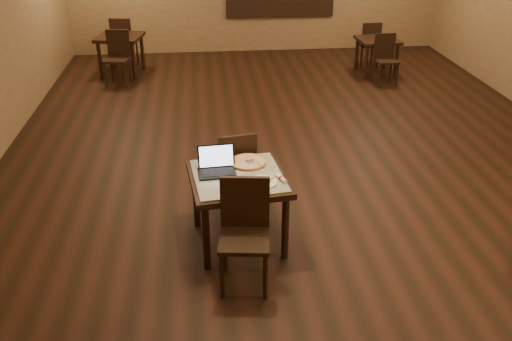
{
  "coord_description": "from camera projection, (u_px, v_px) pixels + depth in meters",
  "views": [
    {
      "loc": [
        -1.25,
        -6.95,
        3.22
      ],
      "look_at": [
        -0.78,
        -2.43,
        0.85
      ],
      "focal_mm": 38.0,
      "sensor_mm": 36.0,
      "label": 1
    }
  ],
  "objects": [
    {
      "name": "other_table_a_chair_far",
      "position": [
        369.0,
        42.0,
        10.81
      ],
      "size": [
        0.4,
        0.4,
        0.9
      ],
      "rotation": [
        0.0,
        0.0,
        3.18
      ],
      "color": "black",
      "rests_on": "ground"
    },
    {
      "name": "pizza_whole",
      "position": [
        248.0,
        162.0,
        5.44
      ],
      "size": [
        0.36,
        0.36,
        0.03
      ],
      "color": "#FAE4A6",
      "rests_on": "pizza_pan"
    },
    {
      "name": "chair_main_far",
      "position": [
        236.0,
        167.0,
        5.88
      ],
      "size": [
        0.48,
        0.48,
        0.95
      ],
      "rotation": [
        0.0,
        0.0,
        3.33
      ],
      "color": "black",
      "rests_on": "ground"
    },
    {
      "name": "ground",
      "position": [
        293.0,
        142.0,
        7.73
      ],
      "size": [
        10.0,
        10.0,
        0.0
      ],
      "primitive_type": "plane",
      "color": "black",
      "rests_on": "ground"
    },
    {
      "name": "chair_main_near",
      "position": [
        245.0,
        227.0,
        4.78
      ],
      "size": [
        0.49,
        0.49,
        1.01
      ],
      "rotation": [
        0.0,
        0.0,
        -0.13
      ],
      "color": "black",
      "rests_on": "ground"
    },
    {
      "name": "other_table_b_chair_far",
      "position": [
        123.0,
        39.0,
        10.83
      ],
      "size": [
        0.49,
        0.49,
        0.97
      ],
      "rotation": [
        0.0,
        0.0,
        2.97
      ],
      "color": "black",
      "rests_on": "ground"
    },
    {
      "name": "napkin_roll",
      "position": [
        281.0,
        178.0,
        5.13
      ],
      "size": [
        0.1,
        0.17,
        0.04
      ],
      "rotation": [
        0.0,
        0.0,
        0.4
      ],
      "color": "white",
      "rests_on": "tiled_table"
    },
    {
      "name": "laptop",
      "position": [
        217.0,
        165.0,
        5.27
      ],
      "size": [
        0.38,
        0.31,
        0.25
      ],
      "rotation": [
        0.0,
        0.0,
        0.08
      ],
      "color": "black",
      "rests_on": "tiled_table"
    },
    {
      "name": "wall_front",
      "position": [
        471.0,
        288.0,
        2.63
      ],
      "size": [
        8.0,
        0.02,
        3.0
      ],
      "primitive_type": "cube",
      "color": "olive",
      "rests_on": "ground"
    },
    {
      "name": "other_table_b_chair_near",
      "position": [
        118.0,
        54.0,
        9.83
      ],
      "size": [
        0.49,
        0.49,
        0.97
      ],
      "rotation": [
        0.0,
        0.0,
        -0.17
      ],
      "color": "black",
      "rests_on": "ground"
    },
    {
      "name": "spatula",
      "position": [
        250.0,
        162.0,
        5.42
      ],
      "size": [
        0.13,
        0.23,
        0.01
      ],
      "primitive_type": "cube",
      "rotation": [
        0.0,
        0.0,
        0.17
      ],
      "color": "silver",
      "rests_on": "pizza_whole"
    },
    {
      "name": "pizza_pan",
      "position": [
        248.0,
        163.0,
        5.45
      ],
      "size": [
        0.38,
        0.38,
        0.01
      ],
      "primitive_type": "cylinder",
      "color": "silver",
      "rests_on": "tiled_table"
    },
    {
      "name": "tiled_table",
      "position": [
        238.0,
        184.0,
        5.28
      ],
      "size": [
        1.02,
        1.02,
        0.76
      ],
      "rotation": [
        0.0,
        0.0,
        0.12
      ],
      "color": "black",
      "rests_on": "ground"
    },
    {
      "name": "pizza_slice",
      "position": [
        263.0,
        181.0,
        5.08
      ],
      "size": [
        0.22,
        0.22,
        0.02
      ],
      "primitive_type": null,
      "rotation": [
        0.0,
        0.0,
        0.38
      ],
      "color": "#FAE4A6",
      "rests_on": "plate"
    },
    {
      "name": "plate",
      "position": [
        263.0,
        182.0,
        5.09
      ],
      "size": [
        0.27,
        0.27,
        0.01
      ],
      "primitive_type": "cylinder",
      "color": "white",
      "rests_on": "tiled_table"
    },
    {
      "name": "other_table_b",
      "position": [
        120.0,
        42.0,
        10.3
      ],
      "size": [
        0.93,
        0.93,
        0.75
      ],
      "rotation": [
        0.0,
        0.0,
        -0.17
      ],
      "color": "black",
      "rests_on": "ground"
    },
    {
      "name": "other_table_a_chair_near",
      "position": [
        385.0,
        56.0,
        9.89
      ],
      "size": [
        0.4,
        0.4,
        0.9
      ],
      "rotation": [
        0.0,
        0.0,
        0.04
      ],
      "color": "black",
      "rests_on": "ground"
    },
    {
      "name": "other_table_a",
      "position": [
        377.0,
        45.0,
        10.32
      ],
      "size": [
        0.77,
        0.77,
        0.69
      ],
      "rotation": [
        0.0,
        0.0,
        0.04
      ],
      "color": "black",
      "rests_on": "ground"
    }
  ]
}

